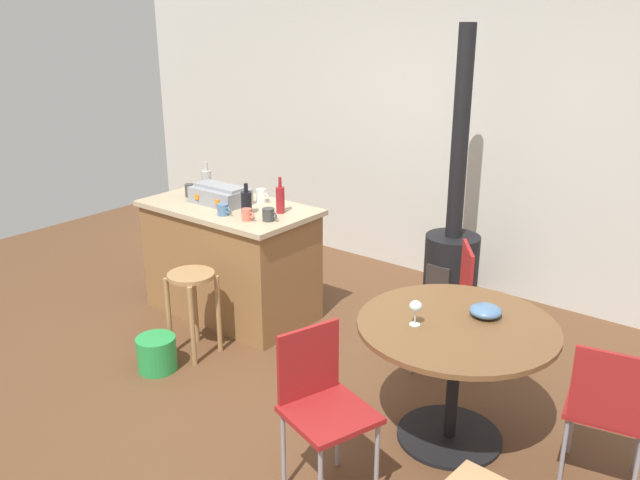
{
  "coord_description": "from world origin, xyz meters",
  "views": [
    {
      "loc": [
        2.52,
        -2.97,
        2.39
      ],
      "look_at": [
        -0.05,
        0.31,
        0.92
      ],
      "focal_mm": 37.36,
      "sensor_mm": 36.0,
      "label": 1
    }
  ],
  "objects_px": {
    "bottle_2": "(207,181)",
    "cup_2": "(247,215)",
    "folding_chair_left": "(322,400)",
    "serving_bowl": "(486,311)",
    "cup_1": "(223,210)",
    "kitchen_island": "(231,259)",
    "wine_glass": "(416,307)",
    "cup_0": "(189,190)",
    "cup_3": "(261,196)",
    "folding_chair_far": "(447,295)",
    "wood_stove": "(452,249)",
    "cup_4": "(269,215)",
    "bottle_1": "(280,199)",
    "plastic_bucket": "(157,353)",
    "bottle_0": "(246,202)",
    "toolbox": "(220,195)",
    "wooden_stool": "(192,295)",
    "folding_chair_near": "(608,405)",
    "dining_table": "(455,351)"
  },
  "relations": [
    {
      "from": "bottle_2",
      "to": "cup_2",
      "type": "xyz_separation_m",
      "value": [
        0.78,
        -0.33,
        -0.06
      ]
    },
    {
      "from": "folding_chair_left",
      "to": "cup_2",
      "type": "height_order",
      "value": "cup_2"
    },
    {
      "from": "serving_bowl",
      "to": "cup_1",
      "type": "bearing_deg",
      "value": 178.54
    },
    {
      "from": "bottle_2",
      "to": "kitchen_island",
      "type": "bearing_deg",
      "value": -19.82
    },
    {
      "from": "wine_glass",
      "to": "serving_bowl",
      "type": "xyz_separation_m",
      "value": [
        0.26,
        0.33,
        -0.07
      ]
    },
    {
      "from": "cup_0",
      "to": "serving_bowl",
      "type": "distance_m",
      "value": 2.74
    },
    {
      "from": "wine_glass",
      "to": "cup_3",
      "type": "bearing_deg",
      "value": 156.6
    },
    {
      "from": "kitchen_island",
      "to": "folding_chair_far",
      "type": "distance_m",
      "value": 1.8
    },
    {
      "from": "wood_stove",
      "to": "cup_4",
      "type": "height_order",
      "value": "wood_stove"
    },
    {
      "from": "bottle_1",
      "to": "wine_glass",
      "type": "distance_m",
      "value": 1.74
    },
    {
      "from": "bottle_1",
      "to": "cup_3",
      "type": "height_order",
      "value": "bottle_1"
    },
    {
      "from": "cup_1",
      "to": "cup_4",
      "type": "relative_size",
      "value": 0.95
    },
    {
      "from": "folding_chair_far",
      "to": "plastic_bucket",
      "type": "xyz_separation_m",
      "value": [
        -1.51,
        -1.32,
        -0.39
      ]
    },
    {
      "from": "kitchen_island",
      "to": "bottle_0",
      "type": "relative_size",
      "value": 5.87
    },
    {
      "from": "folding_chair_far",
      "to": "serving_bowl",
      "type": "xyz_separation_m",
      "value": [
        0.53,
        -0.59,
        0.26
      ]
    },
    {
      "from": "kitchen_island",
      "to": "serving_bowl",
      "type": "xyz_separation_m",
      "value": [
        2.3,
        -0.26,
        0.32
      ]
    },
    {
      "from": "cup_2",
      "to": "plastic_bucket",
      "type": "height_order",
      "value": "cup_2"
    },
    {
      "from": "bottle_1",
      "to": "toolbox",
      "type": "bearing_deg",
      "value": -169.8
    },
    {
      "from": "serving_bowl",
      "to": "wine_glass",
      "type": "bearing_deg",
      "value": -127.87
    },
    {
      "from": "wooden_stool",
      "to": "folding_chair_near",
      "type": "xyz_separation_m",
      "value": [
        2.74,
        0.3,
        0.05
      ]
    },
    {
      "from": "cup_0",
      "to": "wine_glass",
      "type": "height_order",
      "value": "cup_0"
    },
    {
      "from": "folding_chair_near",
      "to": "plastic_bucket",
      "type": "bearing_deg",
      "value": -167.17
    },
    {
      "from": "folding_chair_near",
      "to": "toolbox",
      "type": "height_order",
      "value": "toolbox"
    },
    {
      "from": "cup_0",
      "to": "cup_4",
      "type": "height_order",
      "value": "cup_0"
    },
    {
      "from": "cup_1",
      "to": "bottle_1",
      "type": "bearing_deg",
      "value": 46.33
    },
    {
      "from": "wooden_stool",
      "to": "folding_chair_near",
      "type": "distance_m",
      "value": 2.76
    },
    {
      "from": "cup_3",
      "to": "folding_chair_left",
      "type": "bearing_deg",
      "value": -39.81
    },
    {
      "from": "toolbox",
      "to": "bottle_0",
      "type": "height_order",
      "value": "bottle_0"
    },
    {
      "from": "folding_chair_far",
      "to": "folding_chair_near",
      "type": "bearing_deg",
      "value": -28.57
    },
    {
      "from": "bottle_2",
      "to": "serving_bowl",
      "type": "bearing_deg",
      "value": -8.55
    },
    {
      "from": "kitchen_island",
      "to": "wood_stove",
      "type": "relative_size",
      "value": 0.61
    },
    {
      "from": "folding_chair_far",
      "to": "cup_3",
      "type": "height_order",
      "value": "cup_3"
    },
    {
      "from": "folding_chair_near",
      "to": "cup_0",
      "type": "distance_m",
      "value": 3.5
    },
    {
      "from": "dining_table",
      "to": "cup_2",
      "type": "bearing_deg",
      "value": 172.33
    },
    {
      "from": "folding_chair_near",
      "to": "cup_1",
      "type": "height_order",
      "value": "cup_1"
    },
    {
      "from": "kitchen_island",
      "to": "plastic_bucket",
      "type": "xyz_separation_m",
      "value": [
        0.25,
        -0.99,
        -0.34
      ]
    },
    {
      "from": "toolbox",
      "to": "bottle_1",
      "type": "height_order",
      "value": "bottle_1"
    },
    {
      "from": "cup_1",
      "to": "folding_chair_left",
      "type": "bearing_deg",
      "value": -30.53
    },
    {
      "from": "cup_0",
      "to": "plastic_bucket",
      "type": "bearing_deg",
      "value": -54.92
    },
    {
      "from": "dining_table",
      "to": "serving_bowl",
      "type": "distance_m",
      "value": 0.28
    },
    {
      "from": "cup_1",
      "to": "plastic_bucket",
      "type": "bearing_deg",
      "value": -83.2
    },
    {
      "from": "bottle_0",
      "to": "cup_4",
      "type": "relative_size",
      "value": 1.89
    },
    {
      "from": "kitchen_island",
      "to": "toolbox",
      "type": "xyz_separation_m",
      "value": [
        -0.09,
        0.0,
        0.52
      ]
    },
    {
      "from": "cup_2",
      "to": "folding_chair_far",
      "type": "bearing_deg",
      "value": 20.83
    },
    {
      "from": "cup_2",
      "to": "plastic_bucket",
      "type": "xyz_separation_m",
      "value": [
        -0.14,
        -0.79,
        -0.84
      ]
    },
    {
      "from": "toolbox",
      "to": "wine_glass",
      "type": "distance_m",
      "value": 2.22
    },
    {
      "from": "wooden_stool",
      "to": "kitchen_island",
      "type": "bearing_deg",
      "value": 113.04
    },
    {
      "from": "folding_chair_near",
      "to": "cup_0",
      "type": "bearing_deg",
      "value": 174.41
    },
    {
      "from": "wooden_stool",
      "to": "cup_3",
      "type": "height_order",
      "value": "cup_3"
    },
    {
      "from": "wooden_stool",
      "to": "folding_chair_near",
      "type": "bearing_deg",
      "value": 6.33
    }
  ]
}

